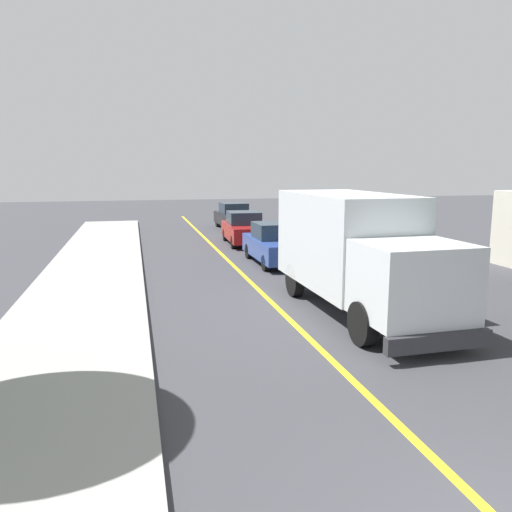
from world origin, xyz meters
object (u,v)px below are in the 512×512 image
box_truck (356,248)px  parked_car_far (234,217)px  stop_sign (400,233)px  parked_van_across (372,248)px  parked_car_near (275,244)px  parked_car_mid (244,229)px

box_truck → parked_car_far: size_ratio=1.61×
box_truck → stop_sign: (2.39, 1.91, 0.09)m
parked_car_far → stop_sign: stop_sign is taller
parked_van_across → stop_sign: stop_sign is taller
parked_car_far → parked_van_across: 14.34m
parked_car_far → parked_van_across: (2.73, -14.08, 0.00)m
parked_car_near → parked_van_across: (3.42, -1.90, 0.00)m
box_truck → parked_car_near: 7.39m
parked_car_mid → parked_van_across: size_ratio=1.00×
parked_car_near → parked_car_far: 12.20m
parked_car_near → parked_car_mid: same height
box_truck → parked_car_mid: 12.93m
box_truck → stop_sign: 3.06m
parked_car_near → stop_sign: bearing=-64.3°
box_truck → parked_car_near: bearing=91.7°
parked_car_near → stop_sign: size_ratio=1.67×
box_truck → parked_van_across: (3.20, 5.43, -0.97)m
parked_car_near → parked_van_across: size_ratio=0.99×
stop_sign → parked_car_near: bearing=115.7°
parked_car_mid → stop_sign: size_ratio=1.68×
parked_car_near → stop_sign: (2.60, -5.41, 1.06)m
parked_car_near → parked_car_far: bearing=86.8°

